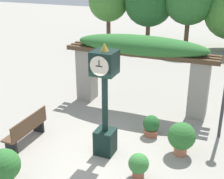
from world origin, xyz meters
The scene contains 9 objects.
ground_plane centered at (0.00, 0.00, 0.00)m, with size 60.00×60.00×0.00m, color gray.
pedestal_clock centered at (0.10, 0.19, 1.65)m, with size 0.62×0.67×3.21m.
pergola centered at (0.00, 3.53, 1.99)m, with size 5.54×1.24×2.72m.
potted_plant_near_left centered at (1.32, -0.52, 0.37)m, with size 0.52×0.52×0.67m.
potted_plant_near_right centered at (2.10, 0.93, 0.55)m, with size 0.78×0.78×0.98m.
potted_plant_far_left centered at (-1.63, -1.96, 0.49)m, with size 0.80×0.80×0.91m.
potted_plant_far_right centered at (1.03, 1.64, 0.34)m, with size 0.53×0.53×0.67m.
park_bench centered at (-2.30, -0.19, 0.44)m, with size 0.42×1.65×0.89m.
tree_line centered at (0.95, 13.22, 2.67)m, with size 13.55×4.03×4.57m.
Camera 1 is at (3.21, -6.78, 5.02)m, focal length 50.00 mm.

